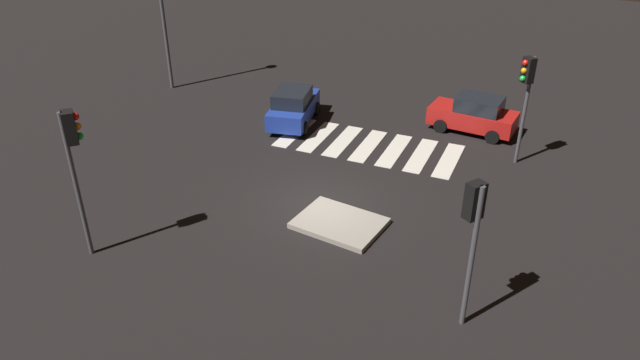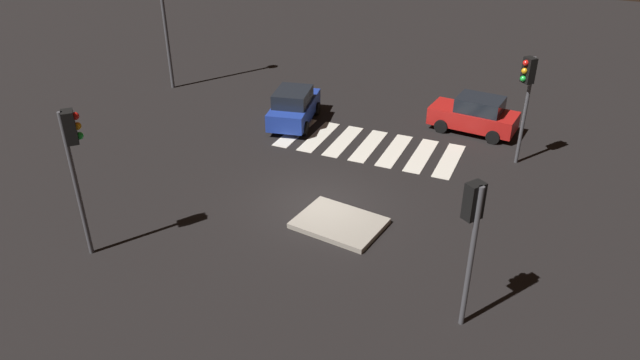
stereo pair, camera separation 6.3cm
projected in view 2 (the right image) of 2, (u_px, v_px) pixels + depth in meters
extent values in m
plane|color=black|center=(320.00, 205.00, 20.82)|extent=(80.00, 80.00, 0.00)
cube|color=gray|center=(339.00, 223.00, 19.61)|extent=(3.07, 2.48, 0.18)
cube|color=#1E389E|center=(294.00, 110.00, 26.77)|extent=(2.31, 4.01, 0.77)
cube|color=black|center=(293.00, 97.00, 26.24)|extent=(1.81, 2.18, 0.62)
cylinder|color=black|center=(285.00, 106.00, 28.09)|extent=(0.33, 0.64, 0.61)
cylinder|color=black|center=(317.00, 108.00, 27.79)|extent=(0.33, 0.64, 0.61)
cylinder|color=black|center=(271.00, 125.00, 26.10)|extent=(0.33, 0.64, 0.61)
cylinder|color=black|center=(305.00, 128.00, 25.80)|extent=(0.33, 0.64, 0.61)
sphere|color=#F2EABF|center=(295.00, 94.00, 28.43)|extent=(0.20, 0.20, 0.20)
sphere|color=#F2EABF|center=(313.00, 96.00, 28.26)|extent=(0.20, 0.20, 0.20)
cube|color=red|center=(473.00, 118.00, 25.95)|extent=(3.88, 2.00, 0.76)
cube|color=black|center=(480.00, 104.00, 25.51)|extent=(2.05, 1.65, 0.62)
cylinder|color=black|center=(441.00, 126.00, 26.02)|extent=(0.62, 0.28, 0.60)
cylinder|color=black|center=(453.00, 114.00, 27.21)|extent=(0.62, 0.28, 0.60)
cylinder|color=black|center=(493.00, 137.00, 25.02)|extent=(0.62, 0.28, 0.60)
cylinder|color=black|center=(503.00, 124.00, 26.21)|extent=(0.62, 0.28, 0.60)
sphere|color=#F2EABF|center=(430.00, 113.00, 26.40)|extent=(0.20, 0.20, 0.20)
sphere|color=#F2EABF|center=(437.00, 107.00, 27.07)|extent=(0.20, 0.20, 0.20)
cylinder|color=#47474C|center=(525.00, 112.00, 22.57)|extent=(0.14, 0.14, 4.35)
cube|color=black|center=(529.00, 70.00, 21.68)|extent=(0.54, 0.54, 0.96)
sphere|color=red|center=(526.00, 63.00, 21.47)|extent=(0.22, 0.22, 0.22)
sphere|color=orange|center=(524.00, 71.00, 21.62)|extent=(0.22, 0.22, 0.22)
sphere|color=green|center=(523.00, 79.00, 21.76)|extent=(0.22, 0.22, 0.22)
cylinder|color=#47474C|center=(471.00, 260.00, 14.57)|extent=(0.14, 0.14, 4.18)
cube|color=black|center=(474.00, 201.00, 13.92)|extent=(0.51, 0.54, 0.96)
sphere|color=red|center=(469.00, 186.00, 13.92)|extent=(0.22, 0.22, 0.22)
sphere|color=orange|center=(468.00, 197.00, 14.07)|extent=(0.22, 0.22, 0.22)
sphere|color=green|center=(466.00, 208.00, 14.21)|extent=(0.22, 0.22, 0.22)
cylinder|color=#47474C|center=(77.00, 187.00, 17.18)|extent=(0.14, 0.14, 4.72)
cube|color=black|center=(70.00, 127.00, 16.32)|extent=(0.54, 0.54, 0.96)
sphere|color=red|center=(75.00, 116.00, 16.24)|extent=(0.22, 0.22, 0.22)
sphere|color=orange|center=(77.00, 126.00, 16.38)|extent=(0.22, 0.22, 0.22)
sphere|color=green|center=(80.00, 136.00, 16.53)|extent=(0.22, 0.22, 0.22)
cylinder|color=#47474C|center=(163.00, 11.00, 29.18)|extent=(0.18, 0.18, 7.98)
cube|color=silver|center=(449.00, 161.00, 23.74)|extent=(0.70, 3.20, 0.02)
cube|color=silver|center=(421.00, 156.00, 24.14)|extent=(0.70, 3.20, 0.02)
cube|color=silver|center=(395.00, 151.00, 24.54)|extent=(0.70, 3.20, 0.02)
cube|color=silver|center=(368.00, 146.00, 24.94)|extent=(0.70, 3.20, 0.02)
cube|color=silver|center=(343.00, 141.00, 25.34)|extent=(0.70, 3.20, 0.02)
cube|color=silver|center=(319.00, 137.00, 25.74)|extent=(0.70, 3.20, 0.02)
cube|color=silver|center=(295.00, 132.00, 26.14)|extent=(0.70, 3.20, 0.02)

